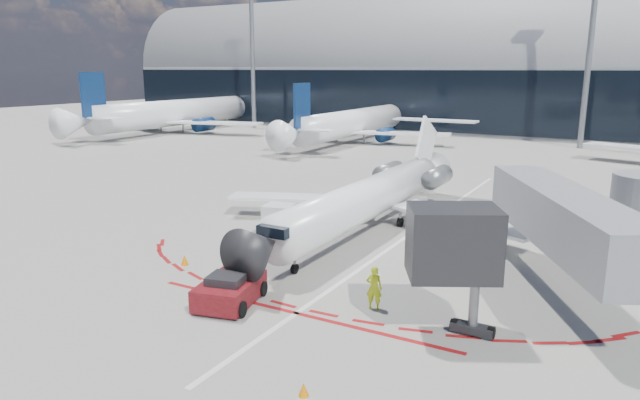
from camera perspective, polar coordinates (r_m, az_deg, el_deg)
The scene contains 15 objects.
ground at distance 33.45m, azimuth 8.06°, elevation -4.07°, with size 260.00×260.00×0.00m, color slate.
apron_centerline at distance 35.25m, azimuth 9.25°, elevation -3.21°, with size 0.25×40.00×0.01m, color silver.
apron_stop_bar at distance 23.75m, azimuth -2.37°, elevation -11.24°, with size 14.00×0.25×0.01m, color maroon.
terminal_building at distance 95.55m, azimuth 22.96°, elevation 11.29°, with size 150.00×24.15×24.00m.
jet_bridge at distance 27.75m, azimuth 25.03°, elevation -2.31°, with size 10.03×15.20×4.90m.
light_mast_west at distance 96.22m, azimuth -6.78°, elevation 14.58°, with size 0.70×0.70×25.00m, color gray.
light_mast_centre at distance 78.19m, azimuth 25.41°, elevation 13.83°, with size 0.70×0.70×25.00m, color gray.
regional_jet at distance 35.31m, azimuth 5.38°, elevation 0.49°, with size 20.65×25.46×6.38m.
pushback_tug at distance 24.71m, azimuth -9.01°, elevation -8.88°, with size 2.88×5.42×1.38m.
ramp_worker at distance 23.90m, azimuth 5.43°, elevation -8.73°, with size 0.68×0.44×1.86m, color #D5F319.
uld_container at distance 33.86m, azimuth -4.12°, elevation -2.08°, with size 2.36×2.12×1.93m.
safety_cone_left at distance 29.88m, azimuth -13.39°, elevation -5.85°, with size 0.40×0.40×0.55m, color orange.
safety_cone_right at distance 18.29m, azimuth -1.64°, elevation -18.41°, with size 0.32×0.32×0.45m, color orange.
bg_airliner_0 at distance 93.02m, azimuth -14.31°, elevation 10.21°, with size 35.91×38.02×11.62m, color white, non-canonical shape.
bg_airliner_1 at distance 77.75m, azimuth 3.38°, elevation 9.57°, with size 31.45×33.30×10.18m, color white, non-canonical shape.
Camera 1 is at (11.45, -29.88, 9.77)m, focal length 32.00 mm.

